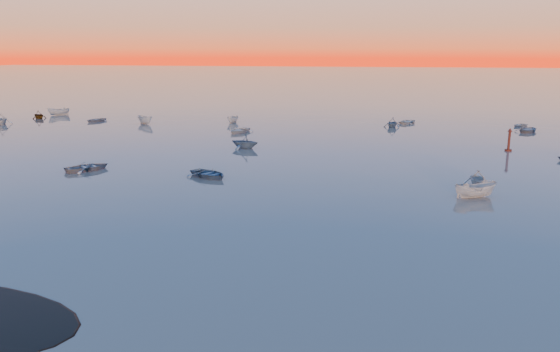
% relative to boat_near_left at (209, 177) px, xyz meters
% --- Properties ---
extents(ground, '(600.00, 600.00, 0.00)m').
position_rel_boat_near_left_xyz_m(ground, '(4.75, 67.59, 0.00)').
color(ground, '#625A52').
rests_on(ground, ground).
extents(moored_fleet, '(124.00, 58.00, 1.20)m').
position_rel_boat_near_left_xyz_m(moored_fleet, '(4.75, 20.59, 0.00)').
color(moored_fleet, silver).
rests_on(moored_fleet, ground).
extents(boat_near_left, '(4.00, 4.87, 1.14)m').
position_rel_boat_near_left_xyz_m(boat_near_left, '(0.00, 0.00, 0.00)').
color(boat_near_left, '#3E5A77').
rests_on(boat_near_left, ground).
extents(boat_near_center, '(3.00, 4.28, 1.37)m').
position_rel_boat_near_left_xyz_m(boat_near_center, '(25.43, -2.93, 0.00)').
color(boat_near_center, silver).
rests_on(boat_near_center, ground).
extents(boat_near_right, '(3.53, 1.64, 1.23)m').
position_rel_boat_near_left_xyz_m(boat_near_right, '(26.27, 1.46, 0.00)').
color(boat_near_right, silver).
rests_on(boat_near_right, ground).
extents(channel_marker, '(0.86, 0.86, 3.06)m').
position_rel_boat_near_left_xyz_m(channel_marker, '(33.01, 21.53, 1.21)').
color(channel_marker, '#41160D').
rests_on(channel_marker, ground).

